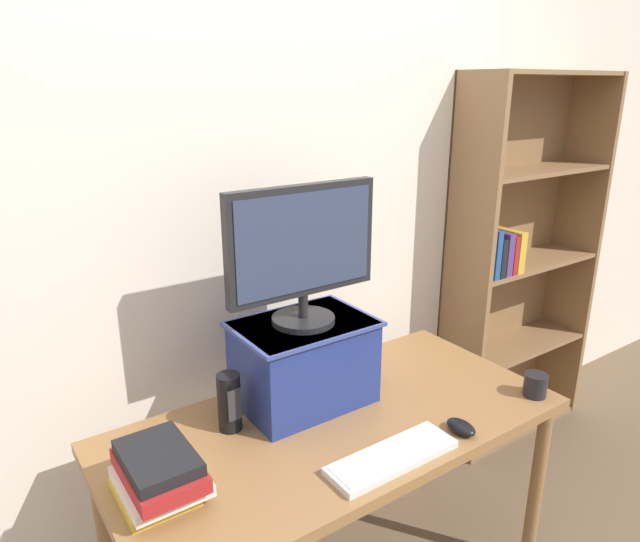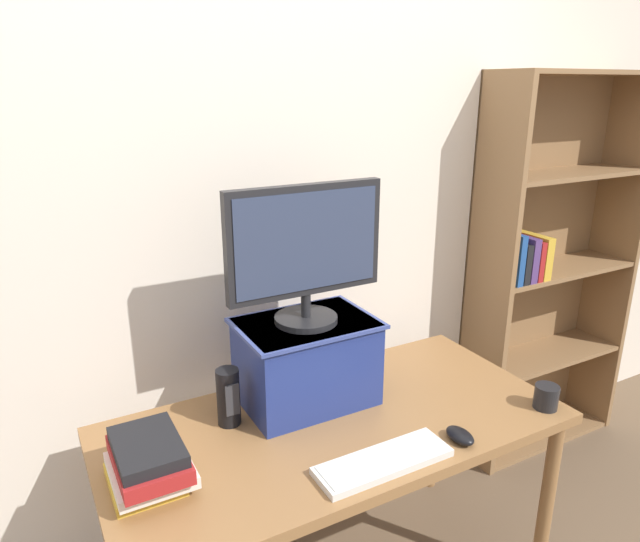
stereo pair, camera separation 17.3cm
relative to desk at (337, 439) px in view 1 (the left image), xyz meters
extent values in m
cube|color=beige|center=(0.00, 0.54, 0.65)|extent=(7.00, 0.08, 2.60)
cube|color=olive|center=(0.00, 0.00, 0.06)|extent=(1.48, 0.72, 0.04)
cylinder|color=olive|center=(0.69, -0.31, -0.31)|extent=(0.05, 0.05, 0.69)
cylinder|color=olive|center=(0.69, 0.31, -0.31)|extent=(0.05, 0.05, 0.69)
cube|color=olive|center=(0.99, 0.36, 0.26)|extent=(0.03, 0.28, 1.82)
cube|color=olive|center=(1.84, 0.36, 0.26)|extent=(0.03, 0.28, 1.82)
cube|color=olive|center=(1.42, 0.49, 0.26)|extent=(0.88, 0.01, 1.82)
cube|color=olive|center=(1.42, 0.36, -0.64)|extent=(0.82, 0.27, 0.02)
cube|color=olive|center=(1.42, 0.36, -0.19)|extent=(0.82, 0.27, 0.02)
cube|color=olive|center=(1.42, 0.36, 0.27)|extent=(0.82, 0.27, 0.02)
cube|color=olive|center=(1.42, 0.36, 0.72)|extent=(0.82, 0.27, 0.02)
cube|color=olive|center=(1.42, 0.36, 1.16)|extent=(0.82, 0.27, 0.02)
cube|color=navy|center=(1.05, 0.33, 0.39)|extent=(0.03, 0.20, 0.22)
cube|color=black|center=(1.09, 0.33, 0.37)|extent=(0.04, 0.20, 0.18)
cube|color=#4C336B|center=(1.14, 0.33, 0.38)|extent=(0.04, 0.20, 0.20)
cube|color=maroon|center=(1.18, 0.33, 0.37)|extent=(0.03, 0.20, 0.18)
cube|color=gold|center=(1.22, 0.33, 0.37)|extent=(0.05, 0.20, 0.19)
cube|color=navy|center=(-0.02, 0.16, 0.22)|extent=(0.43, 0.30, 0.29)
cube|color=#334284|center=(-0.02, 0.16, 0.36)|extent=(0.45, 0.32, 0.01)
cylinder|color=black|center=(-0.02, 0.16, 0.38)|extent=(0.21, 0.21, 0.02)
cylinder|color=black|center=(-0.02, 0.16, 0.43)|extent=(0.03, 0.03, 0.08)
cube|color=black|center=(-0.02, 0.16, 0.64)|extent=(0.53, 0.04, 0.36)
cube|color=#2D3851|center=(-0.02, 0.14, 0.64)|extent=(0.49, 0.00, 0.31)
cube|color=silver|center=(0.01, -0.26, 0.08)|extent=(0.41, 0.13, 0.02)
cube|color=white|center=(0.01, -0.26, 0.10)|extent=(0.39, 0.12, 0.00)
ellipsoid|color=black|center=(0.28, -0.28, 0.09)|extent=(0.06, 0.10, 0.04)
cube|color=gold|center=(-0.61, -0.02, 0.09)|extent=(0.18, 0.21, 0.03)
cube|color=silver|center=(-0.59, -0.03, 0.12)|extent=(0.21, 0.23, 0.03)
cube|color=maroon|center=(-0.60, -0.03, 0.16)|extent=(0.18, 0.27, 0.04)
cube|color=black|center=(-0.60, -0.03, 0.20)|extent=(0.17, 0.24, 0.03)
cylinder|color=black|center=(0.66, -0.27, 0.11)|extent=(0.08, 0.08, 0.08)
torus|color=black|center=(0.70, -0.27, 0.12)|extent=(0.05, 0.01, 0.05)
cylinder|color=black|center=(-0.31, 0.15, 0.17)|extent=(0.07, 0.07, 0.19)
cube|color=#2D2D30|center=(-0.31, 0.11, 0.18)|extent=(0.04, 0.00, 0.11)
camera|label=1|loc=(-0.96, -1.29, 1.11)|focal=32.00mm
camera|label=2|loc=(-0.81, -1.38, 1.11)|focal=32.00mm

